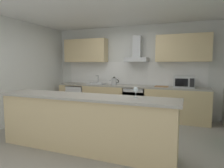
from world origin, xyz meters
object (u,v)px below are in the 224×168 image
refrigerator (78,99)px  range_hood (137,54)px  microwave (184,82)px  kettle (114,81)px  oven (135,101)px  sink (96,83)px  wine_glass (136,90)px  chopping_board (161,86)px

refrigerator → range_hood: (1.83, 0.13, 1.36)m
microwave → kettle: bearing=-179.8°
oven → range_hood: bearing=90.0°
sink → kettle: (0.58, -0.04, 0.08)m
oven → kettle: 0.83m
microwave → kettle: size_ratio=1.73×
oven → range_hood: (0.00, 0.13, 1.33)m
microwave → wine_glass: microwave is taller
sink → range_hood: (1.20, 0.12, 0.86)m
sink → wine_glass: (1.79, -2.31, 0.16)m
oven → range_hood: 1.33m
sink → chopping_board: 1.91m
refrigerator → sink: bearing=1.3°
refrigerator → sink: (0.63, 0.01, 0.50)m
wine_glass → microwave: bearing=73.4°
sink → range_hood: 1.48m
oven → sink: (-1.20, 0.01, 0.47)m
kettle → range_hood: range_hood is taller
oven → kettle: kettle is taller
range_hood → wine_glass: bearing=-76.4°
refrigerator → range_hood: bearing=4.1°
microwave → range_hood: size_ratio=0.69×
microwave → range_hood: 1.47m
kettle → wine_glass: size_ratio=1.62×
sink → range_hood: bearing=5.6°
range_hood → wine_glass: 2.60m
refrigerator → sink: size_ratio=1.70×
kettle → chopping_board: (1.33, 0.01, -0.09)m
kettle → chopping_board: size_ratio=0.85×
sink → wine_glass: sink is taller
range_hood → chopping_board: bearing=-12.2°
refrigerator → microwave: microwave is taller
microwave → chopping_board: bearing=179.6°
oven → refrigerator: size_ratio=0.94×
sink → wine_glass: bearing=-52.2°
sink → range_hood: size_ratio=0.69×
oven → range_hood: range_hood is taller
oven → kettle: (-0.62, -0.03, 0.55)m
refrigerator → wine_glass: bearing=-43.6°
chopping_board → oven: bearing=178.1°
kettle → oven: bearing=3.1°
oven → refrigerator: bearing=-179.9°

